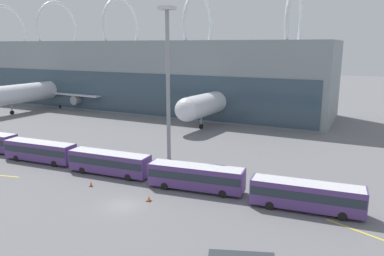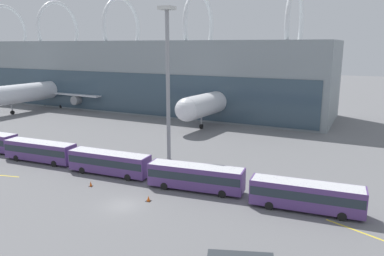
{
  "view_description": "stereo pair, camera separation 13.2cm",
  "coord_description": "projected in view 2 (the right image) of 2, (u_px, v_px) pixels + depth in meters",
  "views": [
    {
      "loc": [
        25.59,
        -33.7,
        18.74
      ],
      "look_at": [
        -3.32,
        25.7,
        4.0
      ],
      "focal_mm": 35.0,
      "sensor_mm": 36.0,
      "label": 1
    },
    {
      "loc": [
        25.7,
        -33.64,
        18.74
      ],
      "look_at": [
        -3.32,
        25.7,
        4.0
      ],
      "focal_mm": 35.0,
      "sensor_mm": 36.0,
      "label": 2
    }
  ],
  "objects": [
    {
      "name": "shuttle_bus_2",
      "position": [
        109.0,
        162.0,
        54.9
      ],
      "size": [
        12.84,
        3.6,
        3.34
      ],
      "rotation": [
        0.0,
        0.0,
        0.06
      ],
      "color": "#56387A",
      "rests_on": "ground_plane"
    },
    {
      "name": "shuttle_bus_3",
      "position": [
        196.0,
        176.0,
        48.93
      ],
      "size": [
        12.94,
        4.28,
        3.34
      ],
      "rotation": [
        0.0,
        0.0,
        0.12
      ],
      "color": "#56387A",
      "rests_on": "ground_plane"
    },
    {
      "name": "lane_stripe_3",
      "position": [
        367.0,
        234.0,
        37.8
      ],
      "size": [
        8.24,
        3.56,
        0.01
      ],
      "primitive_type": "cube",
      "rotation": [
        0.0,
        0.0,
        -0.39
      ],
      "color": "yellow",
      "rests_on": "ground_plane"
    },
    {
      "name": "traffic_cone_0",
      "position": [
        148.0,
        199.0,
        45.76
      ],
      "size": [
        0.61,
        0.61,
        0.68
      ],
      "color": "black",
      "rests_on": "ground_plane"
    },
    {
      "name": "terminal_building",
      "position": [
        91.0,
        71.0,
        120.69
      ],
      "size": [
        149.02,
        24.52,
        32.74
      ],
      "color": "gray",
      "rests_on": "ground_plane"
    },
    {
      "name": "airliner_at_gate_far",
      "position": [
        229.0,
        98.0,
        95.76
      ],
      "size": [
        40.57,
        44.1,
        15.4
      ],
      "rotation": [
        0.0,
        0.0,
        -1.68
      ],
      "color": "white",
      "rests_on": "ground_plane"
    },
    {
      "name": "shuttle_bus_4",
      "position": [
        306.0,
        195.0,
        42.85
      ],
      "size": [
        12.89,
        3.94,
        3.34
      ],
      "rotation": [
        0.0,
        0.0,
        0.09
      ],
      "color": "#56387A",
      "rests_on": "ground_plane"
    },
    {
      "name": "airliner_at_gate_near",
      "position": [
        50.0,
        90.0,
        112.93
      ],
      "size": [
        38.51,
        42.05,
        16.01
      ],
      "rotation": [
        0.0,
        0.0,
        -1.62
      ],
      "color": "silver",
      "rests_on": "ground_plane"
    },
    {
      "name": "ground_plane",
      "position": [
        122.0,
        205.0,
        44.6
      ],
      "size": [
        440.0,
        440.0,
        0.0
      ],
      "primitive_type": "plane",
      "color": "slate"
    },
    {
      "name": "shuttle_bus_1",
      "position": [
        40.0,
        150.0,
        60.95
      ],
      "size": [
        12.86,
        3.69,
        3.34
      ],
      "rotation": [
        0.0,
        0.0,
        0.07
      ],
      "color": "#56387A",
      "rests_on": "ground_plane"
    },
    {
      "name": "floodlight_mast",
      "position": [
        168.0,
        71.0,
        59.52
      ],
      "size": [
        2.2,
        2.2,
        24.53
      ],
      "color": "gray",
      "rests_on": "ground_plane"
    },
    {
      "name": "lane_stripe_2",
      "position": [
        1.0,
        175.0,
        54.88
      ],
      "size": [
        6.09,
        1.57,
        0.01
      ],
      "primitive_type": "cube",
      "rotation": [
        0.0,
        0.0,
        0.22
      ],
      "color": "yellow",
      "rests_on": "ground_plane"
    },
    {
      "name": "traffic_cone_2",
      "position": [
        91.0,
        184.0,
        50.55
      ],
      "size": [
        0.48,
        0.48,
        0.74
      ],
      "color": "black",
      "rests_on": "ground_plane"
    }
  ]
}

